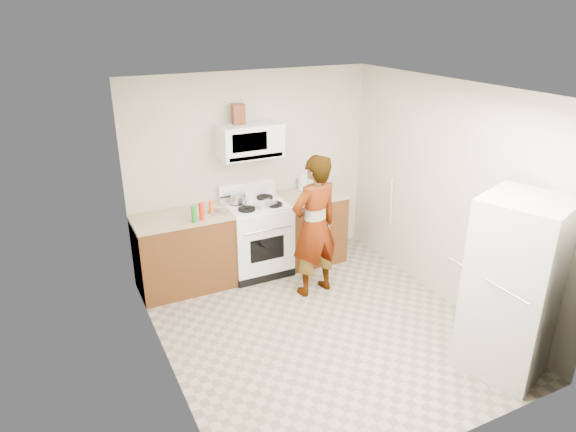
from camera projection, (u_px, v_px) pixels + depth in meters
floor at (320, 327)px, 5.50m from camera, size 3.60×3.60×0.00m
back_wall at (253, 171)px, 6.52m from camera, size 3.20×0.02×2.50m
right_wall at (448, 195)px, 5.69m from camera, size 0.02×3.60×2.50m
cabinet_left at (184, 253)px, 6.14m from camera, size 1.12×0.62×0.90m
counter_left at (181, 217)px, 5.97m from camera, size 1.14×0.64×0.03m
cabinet_right at (310, 228)px, 6.85m from camera, size 0.80×0.62×0.90m
counter_right at (311, 195)px, 6.67m from camera, size 0.82×0.64×0.03m
gas_range at (257, 236)px, 6.51m from camera, size 0.76×0.65×1.13m
microwave at (250, 141)px, 6.16m from camera, size 0.76×0.38×0.40m
person at (315, 226)px, 5.89m from camera, size 0.67×0.49×1.70m
fridge at (514, 287)px, 4.61m from camera, size 0.90×0.90×1.70m
kettle at (303, 183)px, 6.83m from camera, size 0.17×0.17×0.16m
jug at (238, 114)px, 6.03m from camera, size 0.15×0.15×0.24m
saucepan at (237, 198)px, 6.31m from camera, size 0.22×0.22×0.11m
tray at (265, 204)px, 6.25m from camera, size 0.28×0.22×0.05m
bottle_spray at (202, 211)px, 5.82m from camera, size 0.08×0.08×0.21m
bottle_hot_sauce at (211, 207)px, 6.00m from camera, size 0.06×0.06×0.16m
bottle_green_cap at (194, 214)px, 5.74m from camera, size 0.06×0.06×0.19m
pot_lid at (219, 211)px, 6.08m from camera, size 0.30×0.30×0.01m
broom at (391, 219)px, 6.74m from camera, size 0.21×0.18×1.19m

